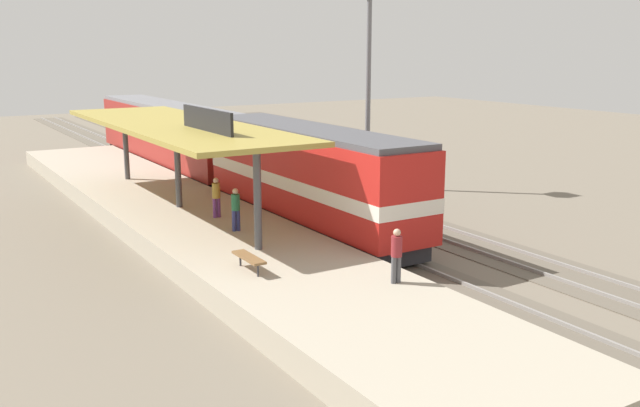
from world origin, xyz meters
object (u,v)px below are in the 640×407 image
locomotive (309,177)px  platform_bench (249,258)px  passenger_carriage_single (169,136)px  light_mast (369,39)px  person_walking (396,253)px  freight_car (284,150)px  person_waiting (236,207)px  person_boarding (216,195)px

locomotive → platform_bench: bearing=-133.4°
passenger_carriage_single → light_mast: 15.10m
platform_bench → person_walking: bearing=-45.3°
freight_car → person_waiting: freight_car is taller
person_boarding → light_mast: bearing=25.5°
platform_bench → passenger_carriage_single: (6.00, 24.35, 0.97)m
platform_bench → person_boarding: size_ratio=0.99×
person_waiting → person_boarding: same height
person_waiting → locomotive: bearing=19.6°
passenger_carriage_single → freight_car: passenger_carriage_single is taller
freight_car → light_mast: (3.20, -4.07, 6.43)m
passenger_carriage_single → person_waiting: 19.95m
freight_car → person_walking: bearing=-109.6°
person_waiting → passenger_carriage_single: bearing=77.8°
platform_bench → person_walking: 4.79m
light_mast → person_boarding: bearing=-154.5°
platform_bench → locomotive: size_ratio=0.12×
locomotive → person_waiting: bearing=-160.4°
light_mast → person_walking: bearing=-122.6°
passenger_carriage_single → person_walking: bearing=-95.5°
person_boarding → passenger_carriage_single: bearing=76.9°
locomotive → freight_car: size_ratio=1.20×
person_waiting → person_walking: 8.39m
platform_bench → freight_car: (10.60, 17.02, 0.63)m
locomotive → person_waiting: 4.50m
person_walking → person_boarding: same height
platform_bench → person_waiting: (1.79, 4.86, 0.51)m
locomotive → passenger_carriage_single: (0.00, 18.00, -0.10)m
light_mast → person_walking: 20.47m
locomotive → freight_car: (4.60, 10.67, -0.44)m
passenger_carriage_single → freight_car: (4.60, -7.33, -0.34)m
person_boarding → person_waiting: bearing=-95.6°
person_walking → platform_bench: bearing=134.7°
platform_bench → light_mast: (13.80, 12.95, 7.05)m
person_waiting → platform_bench: bearing=-110.3°
person_waiting → person_boarding: bearing=84.4°
passenger_carriage_single → freight_car: size_ratio=1.67×
platform_bench → person_waiting: 5.20m
light_mast → person_boarding: (-11.76, -5.61, -6.54)m
person_waiting → person_walking: (1.56, -8.25, 0.00)m
person_walking → person_boarding: bearing=97.0°
light_mast → person_waiting: 15.89m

